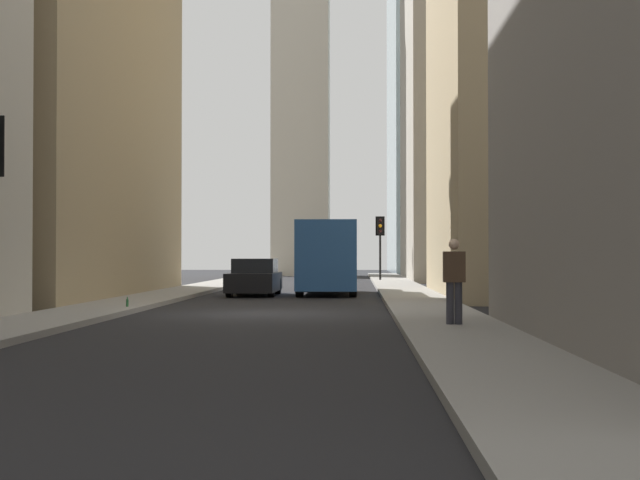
{
  "coord_description": "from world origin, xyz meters",
  "views": [
    {
      "loc": [
        -23.36,
        -2.51,
        1.56
      ],
      "look_at": [
        18.73,
        -0.76,
        2.28
      ],
      "focal_mm": 49.25,
      "sensor_mm": 36.0,
      "label": 1
    }
  ],
  "objects_px": {
    "discarded_bottle": "(127,303)",
    "delivery_truck": "(328,257)",
    "traffic_light_midblock": "(380,233)",
    "sedan_black": "(255,278)",
    "pedestrian": "(454,278)"
  },
  "relations": [
    {
      "from": "pedestrian",
      "to": "sedan_black",
      "type": "bearing_deg",
      "value": 20.86
    },
    {
      "from": "delivery_truck",
      "to": "traffic_light_midblock",
      "type": "distance_m",
      "value": 15.67
    },
    {
      "from": "discarded_bottle",
      "to": "sedan_black",
      "type": "bearing_deg",
      "value": -13.65
    },
    {
      "from": "traffic_light_midblock",
      "to": "discarded_bottle",
      "type": "bearing_deg",
      "value": 163.77
    },
    {
      "from": "delivery_truck",
      "to": "sedan_black",
      "type": "xyz_separation_m",
      "value": [
        -1.05,
        2.8,
        -0.8
      ]
    },
    {
      "from": "sedan_black",
      "to": "traffic_light_midblock",
      "type": "height_order",
      "value": "traffic_light_midblock"
    },
    {
      "from": "pedestrian",
      "to": "delivery_truck",
      "type": "bearing_deg",
      "value": 10.63
    },
    {
      "from": "traffic_light_midblock",
      "to": "pedestrian",
      "type": "xyz_separation_m",
      "value": [
        -31.97,
        -0.64,
        -1.7
      ]
    },
    {
      "from": "sedan_black",
      "to": "pedestrian",
      "type": "relative_size",
      "value": 2.46
    },
    {
      "from": "delivery_truck",
      "to": "pedestrian",
      "type": "distance_m",
      "value": 16.85
    },
    {
      "from": "delivery_truck",
      "to": "sedan_black",
      "type": "height_order",
      "value": "delivery_truck"
    },
    {
      "from": "pedestrian",
      "to": "traffic_light_midblock",
      "type": "bearing_deg",
      "value": 1.15
    },
    {
      "from": "discarded_bottle",
      "to": "delivery_truck",
      "type": "bearing_deg",
      "value": -25.55
    },
    {
      "from": "traffic_light_midblock",
      "to": "discarded_bottle",
      "type": "xyz_separation_m",
      "value": [
        -26.23,
        7.64,
        -2.55
      ]
    },
    {
      "from": "traffic_light_midblock",
      "to": "delivery_truck",
      "type": "bearing_deg",
      "value": 170.91
    }
  ]
}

